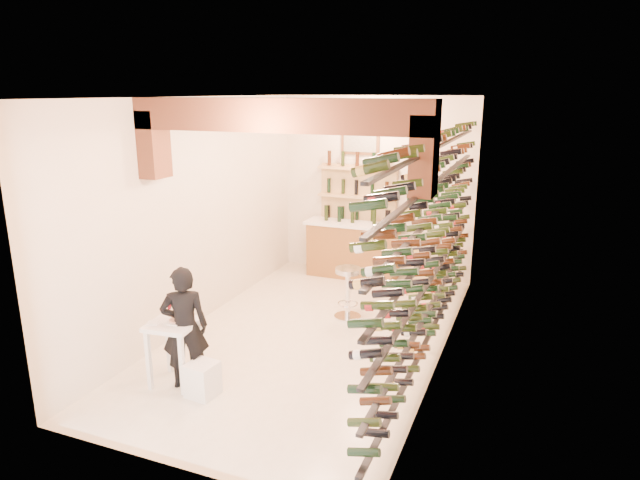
# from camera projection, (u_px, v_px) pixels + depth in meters

# --- Properties ---
(ground) EXTENTS (6.00, 6.00, 0.00)m
(ground) POSITION_uv_depth(u_px,v_px,m) (312.00, 336.00, 7.64)
(ground) COLOR silver
(ground) RESTS_ON ground
(room_shell) EXTENTS (3.52, 6.02, 3.21)m
(room_shell) POSITION_uv_depth(u_px,v_px,m) (303.00, 177.00, 6.82)
(room_shell) COLOR beige
(room_shell) RESTS_ON ground
(wine_rack) EXTENTS (0.32, 5.70, 2.56)m
(wine_rack) POSITION_uv_depth(u_px,v_px,m) (428.00, 238.00, 6.69)
(wine_rack) COLOR black
(wine_rack) RESTS_ON ground
(back_counter) EXTENTS (1.70, 0.62, 1.29)m
(back_counter) POSITION_uv_depth(u_px,v_px,m) (353.00, 248.00, 9.98)
(back_counter) COLOR #905E2C
(back_counter) RESTS_ON ground
(back_shelving) EXTENTS (1.40, 0.31, 2.73)m
(back_shelving) POSITION_uv_depth(u_px,v_px,m) (358.00, 211.00, 10.03)
(back_shelving) COLOR tan
(back_shelving) RESTS_ON ground
(tasting_table) EXTENTS (0.57, 0.57, 0.92)m
(tasting_table) POSITION_uv_depth(u_px,v_px,m) (174.00, 333.00, 6.27)
(tasting_table) COLOR white
(tasting_table) RESTS_ON ground
(white_stool) EXTENTS (0.34, 0.34, 0.39)m
(white_stool) POSITION_uv_depth(u_px,v_px,m) (202.00, 379.00, 6.11)
(white_stool) COLOR white
(white_stool) RESTS_ON ground
(person) EXTENTS (0.62, 0.56, 1.43)m
(person) POSITION_uv_depth(u_px,v_px,m) (185.00, 327.00, 6.20)
(person) COLOR black
(person) RESTS_ON ground
(chrome_barstool) EXTENTS (0.40, 0.40, 0.78)m
(chrome_barstool) POSITION_uv_depth(u_px,v_px,m) (348.00, 289.00, 8.15)
(chrome_barstool) COLOR silver
(chrome_barstool) RESTS_ON ground
(crate_lower) EXTENTS (0.52, 0.38, 0.29)m
(crate_lower) POSITION_uv_depth(u_px,v_px,m) (422.00, 286.00, 9.19)
(crate_lower) COLOR #DAB578
(crate_lower) RESTS_ON ground
(crate_upper) EXTENTS (0.46, 0.33, 0.26)m
(crate_upper) POSITION_uv_depth(u_px,v_px,m) (423.00, 270.00, 9.12)
(crate_upper) COLOR #DAB578
(crate_upper) RESTS_ON crate_lower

